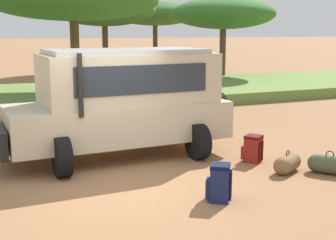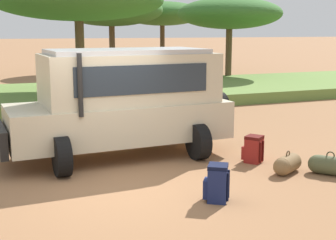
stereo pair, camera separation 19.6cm
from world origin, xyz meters
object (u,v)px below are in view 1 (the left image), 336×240
backpack_cluster_center (219,183)px  duffel_bag_soft_canvas (329,165)px  safari_vehicle (123,100)px  duffel_bag_low_black_case (287,163)px  acacia_tree_right_mid (223,14)px  acacia_tree_centre_back (104,10)px  acacia_tree_left_mid (73,1)px  backpack_beside_front_wheel (253,149)px  acacia_tree_far_right (155,14)px

backpack_cluster_center → duffel_bag_soft_canvas: backpack_cluster_center is taller
safari_vehicle → duffel_bag_low_black_case: bearing=-43.2°
backpack_cluster_center → acacia_tree_right_mid: bearing=60.2°
acacia_tree_centre_back → acacia_tree_right_mid: (4.11, -8.58, -0.46)m
duffel_bag_low_black_case → acacia_tree_left_mid: (-1.95, 10.85, 3.78)m
acacia_tree_left_mid → acacia_tree_right_mid: bearing=23.8°
backpack_beside_front_wheel → duffel_bag_low_black_case: size_ratio=0.74×
safari_vehicle → acacia_tree_right_mid: size_ratio=0.97×
duffel_bag_low_black_case → acacia_tree_centre_back: bearing=83.3°
acacia_tree_right_mid → acacia_tree_far_right: acacia_tree_far_right is taller
duffel_bag_low_black_case → acacia_tree_centre_back: acacia_tree_centre_back is taller
acacia_tree_far_right → backpack_beside_front_wheel: bearing=-107.1°
safari_vehicle → backpack_beside_front_wheel: size_ratio=9.09×
backpack_cluster_center → acacia_tree_left_mid: 12.29m
backpack_beside_front_wheel → acacia_tree_far_right: bearing=72.9°
safari_vehicle → backpack_beside_front_wheel: bearing=-32.8°
duffel_bag_low_black_case → acacia_tree_centre_back: size_ratio=0.11×
safari_vehicle → backpack_beside_front_wheel: safari_vehicle is taller
backpack_beside_front_wheel → acacia_tree_far_right: (7.88, 25.64, 3.80)m
acacia_tree_left_mid → acacia_tree_centre_back: bearing=69.3°
backpack_beside_front_wheel → acacia_tree_centre_back: acacia_tree_centre_back is taller
safari_vehicle → duffel_bag_soft_canvas: size_ratio=7.18×
acacia_tree_right_mid → duffel_bag_soft_canvas: bearing=-112.1°
duffel_bag_soft_canvas → acacia_tree_left_mid: acacia_tree_left_mid is taller
safari_vehicle → duffel_bag_soft_canvas: 4.62m
duffel_bag_low_black_case → acacia_tree_far_right: size_ratio=0.12×
duffel_bag_soft_canvas → acacia_tree_centre_back: (2.05, 23.74, 3.98)m
acacia_tree_left_mid → acacia_tree_centre_back: 13.32m
backpack_beside_front_wheel → safari_vehicle: bearing=147.2°
duffel_bag_soft_canvas → acacia_tree_far_right: size_ratio=0.11×
duffel_bag_low_black_case → acacia_tree_right_mid: bearing=65.0°
duffel_bag_low_black_case → acacia_tree_right_mid: 16.63m
duffel_bag_low_black_case → duffel_bag_soft_canvas: (0.71, -0.42, 0.01)m
acacia_tree_left_mid → backpack_beside_front_wheel: bearing=-80.2°
safari_vehicle → backpack_beside_front_wheel: 3.09m
duffel_bag_soft_canvas → acacia_tree_right_mid: (6.15, 15.16, 3.52)m
acacia_tree_centre_back → acacia_tree_far_right: acacia_tree_centre_back is taller
acacia_tree_centre_back → acacia_tree_right_mid: size_ratio=1.26×
acacia_tree_left_mid → acacia_tree_right_mid: size_ratio=1.20×
duffel_bag_soft_canvas → backpack_cluster_center: bearing=-170.6°
duffel_bag_low_black_case → duffel_bag_soft_canvas: duffel_bag_soft_canvas is taller
safari_vehicle → acacia_tree_left_mid: bearing=85.0°
safari_vehicle → duffel_bag_low_black_case: size_ratio=6.74×
duffel_bag_soft_canvas → acacia_tree_left_mid: size_ratio=0.11×
acacia_tree_right_mid → acacia_tree_far_right: (0.79, 11.84, 0.38)m
duffel_bag_soft_canvas → acacia_tree_left_mid: bearing=103.2°
backpack_cluster_center → acacia_tree_left_mid: size_ratio=0.10×
backpack_cluster_center → acacia_tree_far_right: 29.38m
duffel_bag_low_black_case → acacia_tree_centre_back: (2.76, 23.31, 3.98)m
backpack_cluster_center → acacia_tree_centre_back: (4.84, 24.20, 3.85)m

